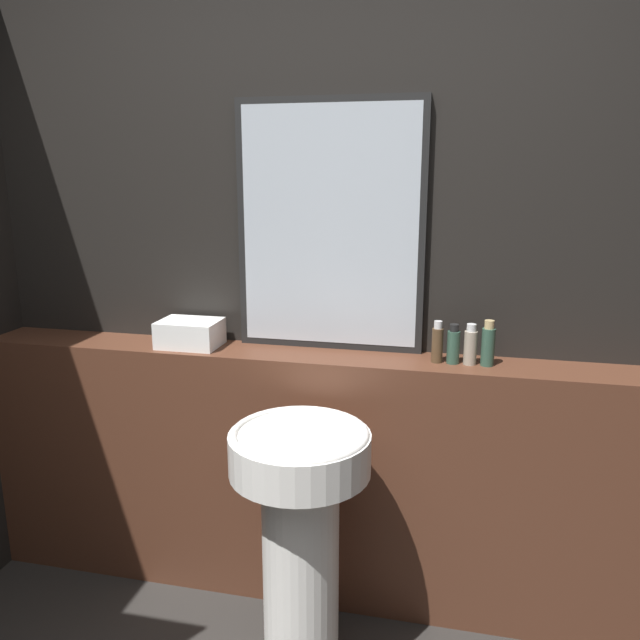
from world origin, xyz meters
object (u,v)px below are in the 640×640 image
at_px(pedestal_sink, 300,524).
at_px(shampoo_bottle, 437,343).
at_px(lotion_bottle, 470,346).
at_px(body_wash_bottle, 488,345).
at_px(conditioner_bottle, 453,345).
at_px(mirror, 330,227).
at_px(towel_stack, 190,333).

height_order(pedestal_sink, shampoo_bottle, shampoo_bottle).
xyz_separation_m(lotion_bottle, body_wash_bottle, (0.06, -0.00, 0.01)).
bearing_deg(conditioner_bottle, pedestal_sink, -138.29).
relative_size(pedestal_sink, shampoo_bottle, 5.76).
distance_m(mirror, lotion_bottle, 0.66).
height_order(mirror, shampoo_bottle, mirror).
relative_size(pedestal_sink, body_wash_bottle, 5.35).
height_order(conditioner_bottle, lotion_bottle, lotion_bottle).
xyz_separation_m(towel_stack, body_wash_bottle, (1.11, -0.00, 0.02)).
bearing_deg(conditioner_bottle, towel_stack, 180.00).
bearing_deg(conditioner_bottle, body_wash_bottle, -0.00).
relative_size(pedestal_sink, conditioner_bottle, 6.11).
xyz_separation_m(shampoo_bottle, lotion_bottle, (0.11, 0.00, -0.00)).
relative_size(pedestal_sink, towel_stack, 3.75).
height_order(towel_stack, body_wash_bottle, body_wash_bottle).
xyz_separation_m(mirror, towel_stack, (-0.53, -0.10, -0.41)).
bearing_deg(mirror, towel_stack, -169.45).
bearing_deg(pedestal_sink, mirror, 91.49).
xyz_separation_m(mirror, body_wash_bottle, (0.58, -0.10, -0.39)).
xyz_separation_m(conditioner_bottle, lotion_bottle, (0.06, 0.00, 0.00)).
distance_m(mirror, conditioner_bottle, 0.62).
distance_m(mirror, towel_stack, 0.68).
distance_m(pedestal_sink, body_wash_bottle, 0.88).
bearing_deg(body_wash_bottle, conditioner_bottle, 180.00).
relative_size(shampoo_bottle, body_wash_bottle, 0.93).
bearing_deg(conditioner_bottle, shampoo_bottle, -180.00).
distance_m(towel_stack, conditioner_bottle, 1.00).
relative_size(towel_stack, conditioner_bottle, 1.63).
bearing_deg(shampoo_bottle, mirror, 166.51).
relative_size(towel_stack, lotion_bottle, 1.58).
distance_m(shampoo_bottle, body_wash_bottle, 0.17).
xyz_separation_m(mirror, lotion_bottle, (0.52, -0.10, -0.39)).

